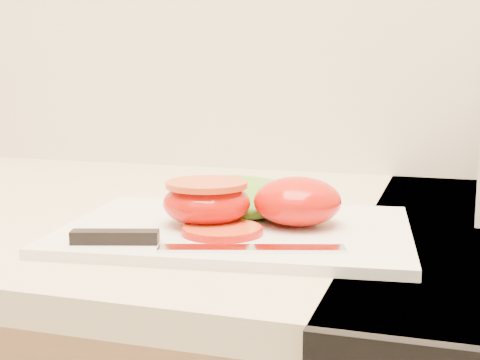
% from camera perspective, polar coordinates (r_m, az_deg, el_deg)
% --- Properties ---
extents(cutting_board, '(0.37, 0.29, 0.01)m').
position_cam_1_polar(cutting_board, '(0.68, -0.26, -4.31)').
color(cutting_board, silver).
rests_on(cutting_board, counter).
extents(tomato_half_dome, '(0.09, 0.09, 0.05)m').
position_cam_1_polar(tomato_half_dome, '(0.68, 4.92, -1.81)').
color(tomato_half_dome, red).
rests_on(tomato_half_dome, cutting_board).
extents(tomato_half_cut, '(0.09, 0.09, 0.04)m').
position_cam_1_polar(tomato_half_cut, '(0.68, -2.86, -1.81)').
color(tomato_half_cut, red).
rests_on(tomato_half_cut, cutting_board).
extents(tomato_slice_0, '(0.08, 0.08, 0.01)m').
position_cam_1_polar(tomato_slice_0, '(0.64, -1.54, -4.30)').
color(tomato_slice_0, '#CB4A1E').
rests_on(tomato_slice_0, cutting_board).
extents(lettuce_leaf_0, '(0.19, 0.16, 0.03)m').
position_cam_1_polar(lettuce_leaf_0, '(0.74, -0.30, -1.48)').
color(lettuce_leaf_0, '#63A22A').
rests_on(lettuce_leaf_0, cutting_board).
extents(lettuce_leaf_1, '(0.14, 0.13, 0.03)m').
position_cam_1_polar(lettuce_leaf_1, '(0.74, 3.02, -1.69)').
color(lettuce_leaf_1, '#63A22A').
rests_on(lettuce_leaf_1, cutting_board).
extents(knife, '(0.25, 0.07, 0.01)m').
position_cam_1_polar(knife, '(0.60, -6.22, -5.23)').
color(knife, silver).
rests_on(knife, cutting_board).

